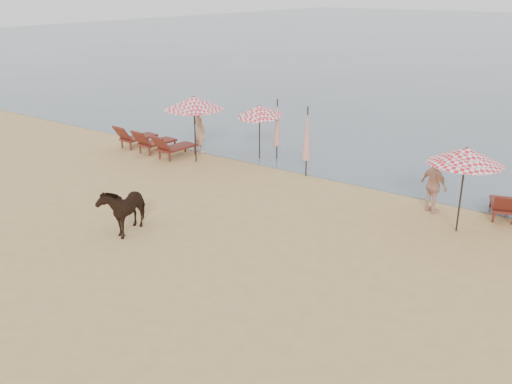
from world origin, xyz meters
TOP-DOWN VIEW (x-y plane):
  - ground at (0.00, 0.00)m, footprint 120.00×120.00m
  - lounger_cluster_left at (-8.04, 8.89)m, footprint 3.34×2.16m
  - umbrella_open_left_a at (-5.70, 8.92)m, footprint 2.29×2.29m
  - umbrella_open_left_b at (-3.91, 10.73)m, footprint 1.76×1.80m
  - umbrella_open_right at (4.78, 8.12)m, footprint 2.03×2.03m
  - umbrella_closed_left at (-3.27, 11.02)m, footprint 0.30×0.30m
  - umbrella_closed_right at (-1.25, 9.91)m, footprint 0.31×0.31m
  - cow at (-2.92, 2.68)m, footprint 1.23×1.82m
  - beachgoer_left at (-6.48, 10.08)m, footprint 0.78×0.65m
  - beachgoer_right_b at (3.69, 9.13)m, footprint 1.10×0.84m

SIDE VIEW (x-z plane):
  - ground at x=0.00m, z-range 0.00..0.00m
  - lounger_cluster_left at x=-8.04m, z-range 0.14..0.84m
  - cow at x=-2.92m, z-range 0.00..1.41m
  - beachgoer_right_b at x=3.69m, z-range 0.00..1.73m
  - beachgoer_left at x=-6.48m, z-range 0.00..1.84m
  - umbrella_closed_left at x=-3.27m, z-range 0.28..2.72m
  - umbrella_closed_right at x=-1.25m, z-range 0.30..2.87m
  - umbrella_open_left_b at x=-3.91m, z-range 0.82..3.07m
  - umbrella_open_right at x=4.78m, z-range 0.99..3.47m
  - umbrella_open_left_a at x=-5.70m, z-range 1.04..3.65m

